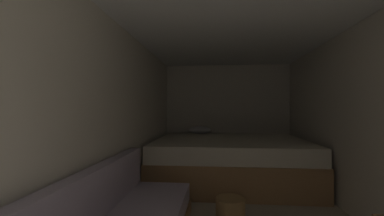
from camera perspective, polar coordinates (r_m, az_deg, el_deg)
The scene contains 6 objects.
wall_back at distance 5.40m, azimuth 7.89°, elevation -1.74°, with size 2.68×0.05×2.15m, color beige.
wall_left at distance 2.80m, azimuth -17.41°, elevation -3.22°, with size 0.05×5.60×2.15m, color beige.
wall_right at distance 3.01m, azimuth 36.45°, elevation -2.98°, with size 0.05×5.60×2.15m, color beige.
ceiling_slab at distance 2.75m, azimuth 10.56°, elevation 20.00°, with size 2.68×5.60×0.05m, color white.
bed at distance 4.40m, azimuth 8.47°, elevation -11.51°, with size 2.46×2.04×0.87m.
wicker_basket at distance 2.99m, azimuth 8.69°, elevation -21.72°, with size 0.32×0.32×0.25m.
Camera 1 is at (-0.23, -0.27, 1.22)m, focal length 23.57 mm.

